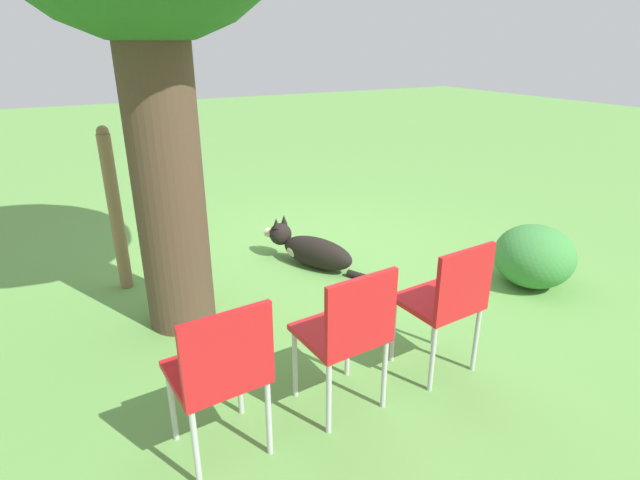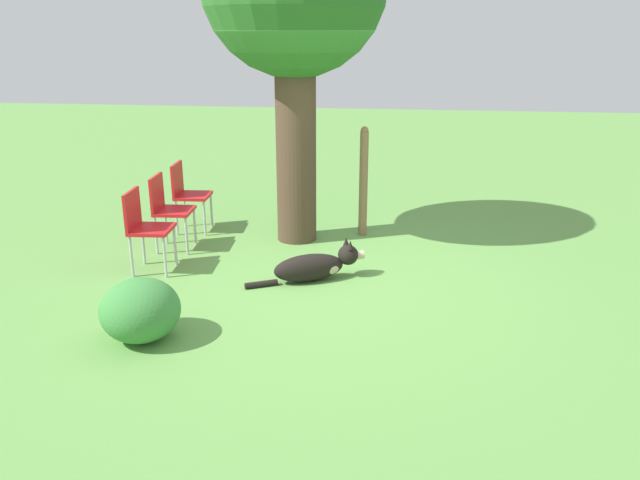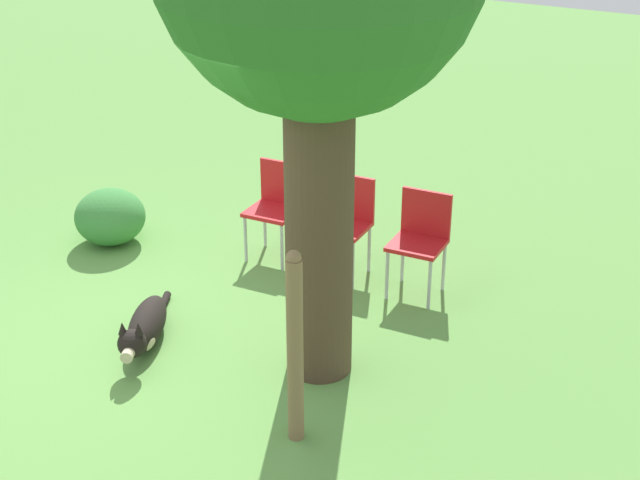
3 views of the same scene
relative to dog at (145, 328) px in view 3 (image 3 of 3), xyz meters
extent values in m
plane|color=#609947|center=(-0.05, 0.10, -0.16)|extent=(30.00, 30.00, 0.00)
cylinder|color=#4C3828|center=(-0.43, 1.32, 1.06)|extent=(0.48, 0.48, 2.44)
ellipsoid|color=black|center=(-0.08, -0.04, -0.01)|extent=(0.79, 0.57, 0.29)
ellipsoid|color=#C6B293|center=(0.11, 0.06, -0.03)|extent=(0.33, 0.31, 0.17)
sphere|color=black|center=(0.32, 0.16, 0.08)|extent=(0.29, 0.29, 0.22)
cylinder|color=#C6B293|center=(0.43, 0.21, 0.06)|extent=(0.13, 0.13, 0.09)
cone|color=black|center=(0.29, 0.21, 0.21)|extent=(0.07, 0.07, 0.10)
cone|color=black|center=(0.34, 0.11, 0.21)|extent=(0.07, 0.07, 0.10)
cylinder|color=black|center=(-0.53, -0.27, -0.13)|extent=(0.33, 0.21, 0.06)
cylinder|color=#846647|center=(0.37, 1.61, 0.50)|extent=(0.11, 0.11, 1.32)
sphere|color=#846647|center=(0.37, 1.61, 1.18)|extent=(0.10, 0.10, 0.10)
cube|color=red|center=(-1.79, 0.02, 0.32)|extent=(0.45, 0.47, 0.04)
cube|color=red|center=(-1.98, 0.01, 0.54)|extent=(0.06, 0.44, 0.40)
cylinder|color=#B7B7BC|center=(-1.62, 0.23, 0.07)|extent=(0.03, 0.03, 0.46)
cylinder|color=#B7B7BC|center=(-1.59, -0.15, 0.07)|extent=(0.03, 0.03, 0.46)
cylinder|color=#B7B7BC|center=(-1.98, 0.20, 0.07)|extent=(0.03, 0.03, 0.46)
cylinder|color=#B7B7BC|center=(-1.95, -0.18, 0.07)|extent=(0.03, 0.03, 0.46)
cube|color=red|center=(-1.80, 0.74, 0.32)|extent=(0.45, 0.47, 0.04)
cube|color=red|center=(-1.99, 0.73, 0.54)|extent=(0.06, 0.44, 0.40)
cylinder|color=#B7B7BC|center=(-1.64, 0.94, 0.07)|extent=(0.03, 0.03, 0.46)
cylinder|color=#B7B7BC|center=(-1.61, 0.57, 0.07)|extent=(0.03, 0.03, 0.46)
cylinder|color=#B7B7BC|center=(-1.99, 0.92, 0.07)|extent=(0.03, 0.03, 0.46)
cylinder|color=#B7B7BC|center=(-1.97, 0.54, 0.07)|extent=(0.03, 0.03, 0.46)
cube|color=red|center=(-1.81, 1.46, 0.32)|extent=(0.45, 0.47, 0.04)
cube|color=red|center=(-2.01, 1.45, 0.54)|extent=(0.06, 0.44, 0.40)
cylinder|color=#B7B7BC|center=(-1.65, 1.66, 0.07)|extent=(0.03, 0.03, 0.46)
cylinder|color=#B7B7BC|center=(-1.62, 1.28, 0.07)|extent=(0.03, 0.03, 0.46)
cylinder|color=#B7B7BC|center=(-2.01, 1.64, 0.07)|extent=(0.03, 0.03, 0.46)
cylinder|color=#B7B7BC|center=(-1.98, 1.26, 0.07)|extent=(0.03, 0.03, 0.46)
ellipsoid|color=#3D843D|center=(-1.28, -1.51, 0.11)|extent=(0.67, 0.67, 0.54)
camera|label=1|loc=(-3.86, 1.98, 1.83)|focal=28.00mm
camera|label=2|loc=(0.86, -6.03, 2.34)|focal=35.00mm
camera|label=3|loc=(4.42, 4.17, 3.59)|focal=50.00mm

